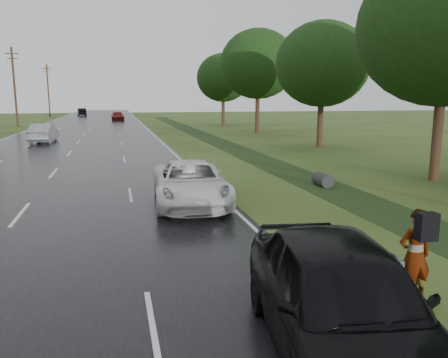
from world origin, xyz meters
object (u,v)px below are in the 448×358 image
dark_sedan (341,300)px  pedestrian (414,255)px  white_pickup (190,183)px  silver_sedan (43,133)px

dark_sedan → pedestrian: bearing=40.2°
pedestrian → white_pickup: pedestrian is taller
white_pickup → silver_sedan: bearing=112.8°
dark_sedan → silver_sedan: size_ratio=1.10×
pedestrian → silver_sedan: (-10.92, 32.33, -0.09)m
white_pickup → dark_sedan: 9.59m
pedestrian → white_pickup: (-2.68, 8.25, -0.13)m
pedestrian → white_pickup: size_ratio=0.33×
pedestrian → white_pickup: bearing=-69.0°
pedestrian → white_pickup: 8.67m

